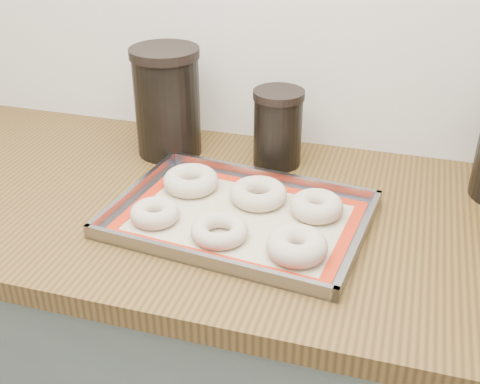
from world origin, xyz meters
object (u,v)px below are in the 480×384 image
(bagel_front_mid, at_px, (219,231))
(bagel_back_right, at_px, (317,206))
(baking_tray, at_px, (240,217))
(canister_left, at_px, (167,102))
(bagel_front_right, at_px, (297,246))
(bagel_back_mid, at_px, (258,194))
(canister_mid, at_px, (278,128))
(bagel_back_left, at_px, (191,181))
(bagel_front_left, at_px, (155,213))

(bagel_front_mid, xyz_separation_m, bagel_back_right, (0.15, 0.13, 0.00))
(baking_tray, xyz_separation_m, canister_left, (-0.24, 0.24, 0.11))
(canister_left, bearing_deg, bagel_front_right, -41.96)
(bagel_back_mid, relative_size, bagel_back_right, 1.11)
(baking_tray, distance_m, canister_mid, 0.26)
(baking_tray, height_order, bagel_front_mid, bagel_front_mid)
(bagel_back_left, distance_m, canister_left, 0.22)
(bagel_back_left, height_order, bagel_back_mid, bagel_back_left)
(bagel_front_right, distance_m, bagel_back_left, 0.30)
(bagel_front_right, height_order, bagel_back_right, bagel_front_right)
(bagel_front_right, bearing_deg, canister_left, 138.04)
(bagel_front_left, distance_m, bagel_back_mid, 0.20)
(bagel_front_right, distance_m, bagel_back_right, 0.14)
(bagel_front_right, xyz_separation_m, bagel_back_left, (-0.25, 0.17, -0.00))
(bagel_front_mid, distance_m, canister_left, 0.40)
(canister_mid, bearing_deg, bagel_back_left, -128.33)
(bagel_front_right, bearing_deg, bagel_back_right, 86.62)
(baking_tray, bearing_deg, bagel_back_left, 148.24)
(bagel_front_left, xyz_separation_m, canister_mid, (0.16, 0.31, 0.06))
(baking_tray, height_order, bagel_front_left, bagel_front_left)
(baking_tray, relative_size, canister_mid, 2.94)
(bagel_front_right, bearing_deg, canister_mid, 108.86)
(bagel_front_left, height_order, bagel_front_mid, bagel_front_left)
(bagel_back_right, distance_m, canister_mid, 0.24)
(bagel_front_right, relative_size, canister_mid, 0.62)
(baking_tray, distance_m, bagel_front_right, 0.15)
(bagel_back_mid, bearing_deg, canister_mid, 92.22)
(bagel_front_mid, height_order, canister_mid, canister_mid)
(canister_left, bearing_deg, bagel_back_left, -55.12)
(bagel_front_left, bearing_deg, bagel_back_left, 81.18)
(bagel_front_right, height_order, bagel_back_left, bagel_front_right)
(canister_left, bearing_deg, bagel_front_mid, -54.58)
(bagel_front_mid, xyz_separation_m, canister_mid, (0.03, 0.33, 0.06))
(bagel_front_right, height_order, bagel_back_mid, bagel_front_right)
(bagel_back_mid, xyz_separation_m, canister_mid, (-0.01, 0.18, 0.06))
(baking_tray, relative_size, bagel_back_left, 4.44)
(bagel_front_right, relative_size, bagel_back_mid, 0.94)
(baking_tray, distance_m, bagel_front_mid, 0.08)
(bagel_front_mid, xyz_separation_m, bagel_back_left, (-0.11, 0.15, 0.00))
(bagel_back_mid, height_order, canister_mid, canister_mid)
(bagel_front_mid, height_order, bagel_back_mid, bagel_back_mid)
(bagel_back_left, bearing_deg, bagel_front_right, -33.51)
(bagel_front_mid, bearing_deg, bagel_back_mid, 77.14)
(bagel_back_right, bearing_deg, bagel_front_left, -159.45)
(bagel_front_mid, relative_size, canister_mid, 0.61)
(bagel_back_right, bearing_deg, bagel_back_mid, 171.75)
(bagel_front_right, xyz_separation_m, bagel_back_right, (0.01, 0.14, -0.00))
(bagel_back_right, height_order, canister_left, canister_left)
(bagel_front_left, relative_size, bagel_front_mid, 0.89)
(canister_mid, bearing_deg, bagel_front_mid, -94.47)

